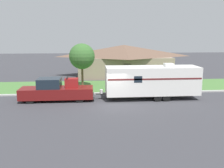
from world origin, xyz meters
TOP-DOWN VIEW (x-y plane):
  - ground_plane at (0.00, 0.00)m, footprint 120.00×120.00m
  - curb_strip at (0.00, 3.75)m, footprint 80.00×0.30m
  - lawn_strip at (0.00, 7.40)m, footprint 80.00×7.00m
  - house_across_street at (2.91, 14.71)m, footprint 13.54×7.10m
  - pickup_truck at (-4.77, 1.63)m, footprint 6.42×1.98m
  - travel_trailer at (3.74, 1.63)m, footprint 9.21×2.41m
  - mailbox at (0.71, 4.41)m, footprint 0.48×0.20m
  - tree_in_yard at (-2.66, 7.19)m, footprint 2.78×2.78m

SIDE VIEW (x-z plane):
  - ground_plane at x=0.00m, z-range 0.00..0.00m
  - lawn_strip at x=0.00m, z-range 0.00..0.03m
  - curb_strip at x=0.00m, z-range 0.00..0.14m
  - pickup_truck at x=-4.77m, z-range -0.15..1.93m
  - mailbox at x=0.71m, z-range 0.34..1.60m
  - travel_trailer at x=3.74m, z-range 0.08..3.28m
  - house_across_street at x=2.91m, z-range 0.08..4.40m
  - tree_in_yard at x=-2.66m, z-range 1.00..5.79m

